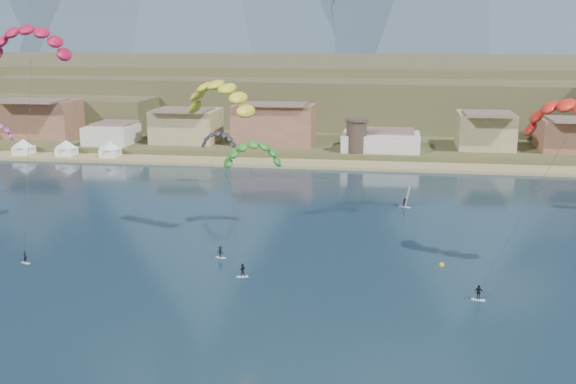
{
  "coord_description": "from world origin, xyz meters",
  "views": [
    {
      "loc": [
        14.78,
        -63.63,
        32.13
      ],
      "look_at": [
        0.0,
        32.0,
        10.0
      ],
      "focal_mm": 43.72,
      "sensor_mm": 36.0,
      "label": 1
    }
  ],
  "objects": [
    {
      "name": "beach_tents",
      "position": [
        -76.25,
        106.0,
        3.71
      ],
      "size": [
        43.4,
        6.4,
        5.0
      ],
      "color": "white",
      "rests_on": "ground"
    },
    {
      "name": "watchtower",
      "position": [
        5.0,
        114.0,
        6.37
      ],
      "size": [
        5.82,
        5.82,
        8.6
      ],
      "color": "#47382D",
      "rests_on": "ground"
    },
    {
      "name": "kitesurfer_green",
      "position": [
        -7.92,
        45.65,
        13.47
      ],
      "size": [
        10.56,
        18.6,
        18.82
      ],
      "color": "silver",
      "rests_on": "ground"
    },
    {
      "name": "distant_kite_dark",
      "position": [
        -22.04,
        78.63,
        10.62
      ],
      "size": [
        7.95,
        5.74,
        13.81
      ],
      "color": "#262626",
      "rests_on": "ground"
    },
    {
      "name": "ground",
      "position": [
        0.0,
        0.0,
        0.0
      ],
      "size": [
        2400.0,
        2400.0,
        0.0
      ],
      "primitive_type": "plane",
      "color": "black",
      "rests_on": "ground"
    },
    {
      "name": "land",
      "position": [
        0.0,
        560.0,
        0.0
      ],
      "size": [
        2200.0,
        900.0,
        4.0
      ],
      "color": "brown",
      "rests_on": "ground"
    },
    {
      "name": "kitesurfer_orange",
      "position": [
        36.58,
        29.98,
        22.06
      ],
      "size": [
        18.37,
        15.97,
        26.71
      ],
      "color": "silver",
      "rests_on": "ground"
    },
    {
      "name": "foothills",
      "position": [
        22.39,
        232.47,
        9.08
      ],
      "size": [
        940.0,
        210.0,
        18.0
      ],
      "color": "brown",
      "rests_on": "ground"
    },
    {
      "name": "beach",
      "position": [
        0.0,
        106.0,
        0.25
      ],
      "size": [
        2200.0,
        12.0,
        0.9
      ],
      "color": "tan",
      "rests_on": "ground"
    },
    {
      "name": "town",
      "position": [
        -40.0,
        122.0,
        8.0
      ],
      "size": [
        400.0,
        24.0,
        12.0
      ],
      "color": "silver",
      "rests_on": "ground"
    },
    {
      "name": "kitesurfer_red",
      "position": [
        -39.04,
        35.0,
        31.37
      ],
      "size": [
        12.71,
        14.6,
        34.41
      ],
      "color": "silver",
      "rests_on": "ground"
    },
    {
      "name": "buoy",
      "position": [
        21.87,
        32.4,
        0.13
      ],
      "size": [
        0.75,
        0.75,
        0.75
      ],
      "color": "gold",
      "rests_on": "ground"
    },
    {
      "name": "kitesurfer_yellow",
      "position": [
        -11.21,
        38.09,
        23.34
      ],
      "size": [
        13.54,
        19.64,
        28.05
      ],
      "color": "silver",
      "rests_on": "ground"
    },
    {
      "name": "windsurfer",
      "position": [
        17.08,
        65.9,
        1.28
      ],
      "size": [
        2.51,
        2.57,
        4.04
      ],
      "color": "silver",
      "rests_on": "ground"
    }
  ]
}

